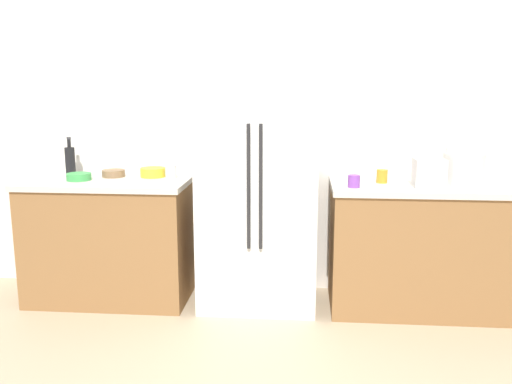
{
  "coord_description": "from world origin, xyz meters",
  "views": [
    {
      "loc": [
        0.2,
        -2.39,
        1.58
      ],
      "look_at": [
        -0.05,
        0.43,
        1.03
      ],
      "focal_mm": 38.31,
      "sensor_mm": 36.0,
      "label": 1
    }
  ],
  "objects_px": {
    "cup_b": "(382,176)",
    "bowl_a": "(153,172)",
    "toaster": "(429,173)",
    "cup_c": "(354,181)",
    "cup_a": "(171,172)",
    "bowl_c": "(79,177)",
    "refrigerator": "(259,179)",
    "bottle_a": "(70,160)",
    "bowl_b": "(113,173)",
    "rice_cooker": "(464,161)"
  },
  "relations": [
    {
      "from": "rice_cooker",
      "to": "cup_a",
      "type": "relative_size",
      "value": 3.64
    },
    {
      "from": "bowl_b",
      "to": "cup_c",
      "type": "bearing_deg",
      "value": -8.94
    },
    {
      "from": "bowl_a",
      "to": "cup_a",
      "type": "bearing_deg",
      "value": -16.42
    },
    {
      "from": "cup_a",
      "to": "bowl_c",
      "type": "relative_size",
      "value": 0.54
    },
    {
      "from": "cup_a",
      "to": "bowl_a",
      "type": "xyz_separation_m",
      "value": [
        -0.15,
        0.04,
        -0.01
      ]
    },
    {
      "from": "bowl_b",
      "to": "bowl_c",
      "type": "height_order",
      "value": "bowl_b"
    },
    {
      "from": "cup_a",
      "to": "cup_c",
      "type": "height_order",
      "value": "cup_a"
    },
    {
      "from": "bowl_c",
      "to": "refrigerator",
      "type": "bearing_deg",
      "value": 2.04
    },
    {
      "from": "bowl_a",
      "to": "bottle_a",
      "type": "bearing_deg",
      "value": 176.92
    },
    {
      "from": "bowl_a",
      "to": "bowl_c",
      "type": "height_order",
      "value": "bowl_a"
    },
    {
      "from": "bottle_a",
      "to": "toaster",
      "type": "bearing_deg",
      "value": -6.37
    },
    {
      "from": "rice_cooker",
      "to": "bowl_c",
      "type": "height_order",
      "value": "rice_cooker"
    },
    {
      "from": "bottle_a",
      "to": "cup_b",
      "type": "relative_size",
      "value": 3.09
    },
    {
      "from": "toaster",
      "to": "cup_c",
      "type": "xyz_separation_m",
      "value": [
        -0.5,
        -0.04,
        -0.05
      ]
    },
    {
      "from": "rice_cooker",
      "to": "bowl_b",
      "type": "height_order",
      "value": "rice_cooker"
    },
    {
      "from": "refrigerator",
      "to": "toaster",
      "type": "xyz_separation_m",
      "value": [
        1.16,
        -0.11,
        0.08
      ]
    },
    {
      "from": "cup_c",
      "to": "bowl_a",
      "type": "relative_size",
      "value": 0.45
    },
    {
      "from": "cup_b",
      "to": "bowl_c",
      "type": "xyz_separation_m",
      "value": [
        -2.17,
        -0.08,
        -0.02
      ]
    },
    {
      "from": "bottle_a",
      "to": "bowl_b",
      "type": "distance_m",
      "value": 0.37
    },
    {
      "from": "bottle_a",
      "to": "cup_b",
      "type": "xyz_separation_m",
      "value": [
        2.33,
        -0.14,
        -0.07
      ]
    },
    {
      "from": "rice_cooker",
      "to": "bowl_c",
      "type": "bearing_deg",
      "value": -178.37
    },
    {
      "from": "refrigerator",
      "to": "bowl_c",
      "type": "distance_m",
      "value": 1.3
    },
    {
      "from": "rice_cooker",
      "to": "bowl_a",
      "type": "height_order",
      "value": "rice_cooker"
    },
    {
      "from": "refrigerator",
      "to": "bottle_a",
      "type": "relative_size",
      "value": 6.38
    },
    {
      "from": "rice_cooker",
      "to": "bottle_a",
      "type": "relative_size",
      "value": 1.2
    },
    {
      "from": "rice_cooker",
      "to": "bottle_a",
      "type": "height_order",
      "value": "rice_cooker"
    },
    {
      "from": "toaster",
      "to": "bowl_a",
      "type": "relative_size",
      "value": 1.08
    },
    {
      "from": "cup_c",
      "to": "cup_a",
      "type": "bearing_deg",
      "value": 169.06
    },
    {
      "from": "cup_b",
      "to": "bowl_a",
      "type": "relative_size",
      "value": 0.51
    },
    {
      "from": "bowl_c",
      "to": "cup_a",
      "type": "bearing_deg",
      "value": 12.73
    },
    {
      "from": "cup_b",
      "to": "bowl_b",
      "type": "relative_size",
      "value": 0.56
    },
    {
      "from": "cup_a",
      "to": "bowl_b",
      "type": "xyz_separation_m",
      "value": [
        -0.44,
        0.02,
        -0.02
      ]
    },
    {
      "from": "toaster",
      "to": "cup_c",
      "type": "distance_m",
      "value": 0.5
    },
    {
      "from": "cup_c",
      "to": "bowl_c",
      "type": "distance_m",
      "value": 1.96
    },
    {
      "from": "bottle_a",
      "to": "cup_a",
      "type": "relative_size",
      "value": 3.04
    },
    {
      "from": "cup_a",
      "to": "bowl_c",
      "type": "bearing_deg",
      "value": -167.27
    },
    {
      "from": "cup_a",
      "to": "bowl_a",
      "type": "bearing_deg",
      "value": 163.58
    },
    {
      "from": "toaster",
      "to": "cup_b",
      "type": "xyz_separation_m",
      "value": [
        -0.29,
        0.15,
        -0.05
      ]
    },
    {
      "from": "bottle_a",
      "to": "bowl_a",
      "type": "bearing_deg",
      "value": -3.08
    },
    {
      "from": "toaster",
      "to": "cup_c",
      "type": "height_order",
      "value": "toaster"
    },
    {
      "from": "refrigerator",
      "to": "bowl_b",
      "type": "relative_size",
      "value": 10.94
    },
    {
      "from": "refrigerator",
      "to": "rice_cooker",
      "type": "distance_m",
      "value": 1.43
    },
    {
      "from": "bottle_a",
      "to": "cup_c",
      "type": "relative_size",
      "value": 3.5
    },
    {
      "from": "refrigerator",
      "to": "toaster",
      "type": "height_order",
      "value": "refrigerator"
    },
    {
      "from": "toaster",
      "to": "cup_a",
      "type": "xyz_separation_m",
      "value": [
        -1.81,
        0.21,
        -0.05
      ]
    },
    {
      "from": "bowl_a",
      "to": "bowl_c",
      "type": "relative_size",
      "value": 1.06
    },
    {
      "from": "bottle_a",
      "to": "cup_c",
      "type": "distance_m",
      "value": 2.14
    },
    {
      "from": "cup_b",
      "to": "toaster",
      "type": "bearing_deg",
      "value": -27.18
    },
    {
      "from": "bottle_a",
      "to": "rice_cooker",
      "type": "bearing_deg",
      "value": -2.92
    },
    {
      "from": "cup_c",
      "to": "bowl_a",
      "type": "xyz_separation_m",
      "value": [
        -1.46,
        0.3,
        -0.01
      ]
    }
  ]
}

